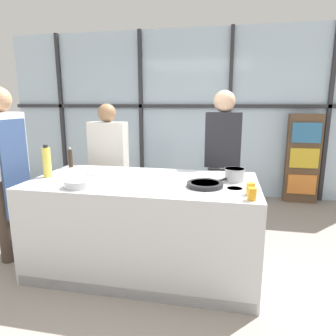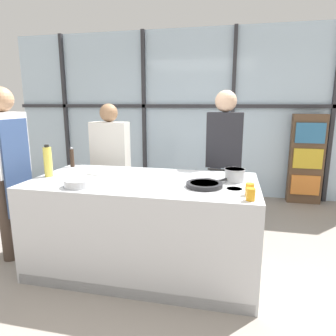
# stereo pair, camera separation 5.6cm
# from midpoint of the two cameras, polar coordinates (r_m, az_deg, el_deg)

# --- Properties ---
(ground_plane) EXTENTS (18.00, 18.00, 0.00)m
(ground_plane) POSITION_cam_midpoint_polar(r_m,az_deg,el_deg) (3.13, -4.88, -18.19)
(ground_plane) COLOR gray
(back_window_wall) EXTENTS (6.40, 0.10, 2.80)m
(back_window_wall) POSITION_cam_midpoint_polar(r_m,az_deg,el_deg) (5.28, 2.82, 10.24)
(back_window_wall) COLOR silver
(back_window_wall) RESTS_ON ground_plane
(bookshelf) EXTENTS (0.51, 0.19, 1.42)m
(bookshelf) POSITION_cam_midpoint_polar(r_m,az_deg,el_deg) (5.25, 24.00, 1.60)
(bookshelf) COLOR brown
(bookshelf) RESTS_ON ground_plane
(demo_island) EXTENTS (2.08, 1.04, 0.89)m
(demo_island) POSITION_cam_midpoint_polar(r_m,az_deg,el_deg) (2.93, -5.02, -10.70)
(demo_island) COLOR silver
(demo_island) RESTS_ON ground_plane
(chef) EXTENTS (0.24, 0.44, 1.74)m
(chef) POSITION_cam_midpoint_polar(r_m,az_deg,el_deg) (3.39, -28.86, 0.66)
(chef) COLOR #47382D
(chef) RESTS_ON ground_plane
(spectator_far_left) EXTENTS (0.46, 0.22, 1.58)m
(spectator_far_left) POSITION_cam_midpoint_polar(r_m,az_deg,el_deg) (3.83, -11.61, 1.44)
(spectator_far_left) COLOR black
(spectator_far_left) RESTS_ON ground_plane
(spectator_center_left) EXTENTS (0.40, 0.24, 1.73)m
(spectator_center_left) POSITION_cam_midpoint_polar(r_m,az_deg,el_deg) (3.52, 9.88, 2.54)
(spectator_center_left) COLOR #232838
(spectator_center_left) RESTS_ON ground_plane
(frying_pan) EXTENTS (0.43, 0.46, 0.04)m
(frying_pan) POSITION_cam_midpoint_polar(r_m,az_deg,el_deg) (2.57, 6.56, -3.08)
(frying_pan) COLOR #232326
(frying_pan) RESTS_ON demo_island
(saucepan) EXTENTS (0.34, 0.19, 0.12)m
(saucepan) POSITION_cam_midpoint_polar(r_m,az_deg,el_deg) (2.79, 11.94, -1.17)
(saucepan) COLOR silver
(saucepan) RESTS_ON demo_island
(white_plate) EXTENTS (0.27, 0.27, 0.01)m
(white_plate) POSITION_cam_midpoint_polar(r_m,az_deg,el_deg) (3.14, -13.34, -0.81)
(white_plate) COLOR white
(white_plate) RESTS_ON demo_island
(mixing_bowl) EXTENTS (0.24, 0.24, 0.06)m
(mixing_bowl) POSITION_cam_midpoint_polar(r_m,az_deg,el_deg) (2.65, -17.25, -2.76)
(mixing_bowl) COLOR silver
(mixing_bowl) RESTS_ON demo_island
(oil_bottle) EXTENTS (0.08, 0.08, 0.31)m
(oil_bottle) POSITION_cam_midpoint_polar(r_m,az_deg,el_deg) (3.10, -22.57, 1.07)
(oil_bottle) COLOR #E0CC4C
(oil_bottle) RESTS_ON demo_island
(pepper_grinder) EXTENTS (0.04, 0.04, 0.22)m
(pepper_grinder) POSITION_cam_midpoint_polar(r_m,az_deg,el_deg) (3.49, -18.53, 1.81)
(pepper_grinder) COLOR #332319
(pepper_grinder) RESTS_ON demo_island
(juice_glass_near) EXTENTS (0.07, 0.07, 0.09)m
(juice_glass_near) POSITION_cam_midpoint_polar(r_m,az_deg,el_deg) (2.27, 15.03, -4.79)
(juice_glass_near) COLOR orange
(juice_glass_near) RESTS_ON demo_island
(juice_glass_far) EXTENTS (0.07, 0.07, 0.09)m
(juice_glass_far) POSITION_cam_midpoint_polar(r_m,az_deg,el_deg) (2.41, 14.82, -3.83)
(juice_glass_far) COLOR orange
(juice_glass_far) RESTS_ON demo_island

